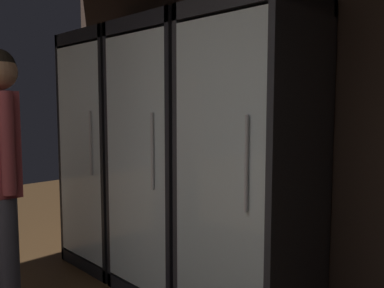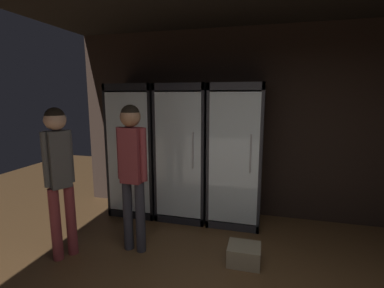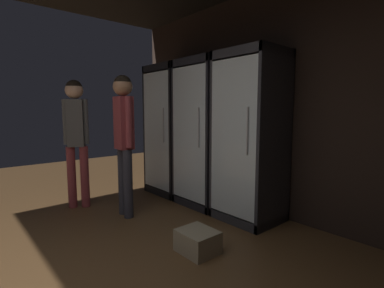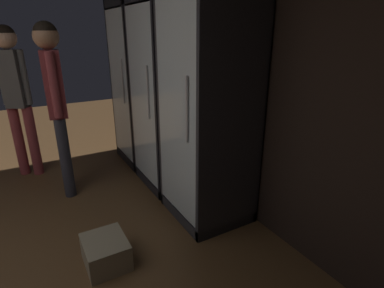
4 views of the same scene
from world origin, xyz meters
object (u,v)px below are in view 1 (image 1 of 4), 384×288
Objects in this scene: cooler_center at (256,174)px; cooler_left at (173,161)px; cooler_far_left at (116,153)px; shopper_near at (1,157)px.

cooler_left is at bearing -179.97° from cooler_center.
cooler_far_left is 1.15× the size of shopper_near.
cooler_left is 0.76m from cooler_center.
cooler_center is at bearing 0.07° from cooler_far_left.
cooler_center is (0.76, 0.00, -0.01)m from cooler_left.
cooler_far_left is at bearing -179.93° from cooler_center.
cooler_far_left is 0.76m from cooler_left.
shopper_near is (-0.30, -1.13, 0.10)m from cooler_left.
cooler_far_left is 1.22m from shopper_near.
cooler_far_left is at bearing 112.33° from shopper_near.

